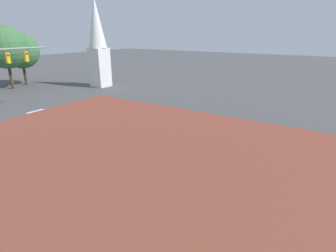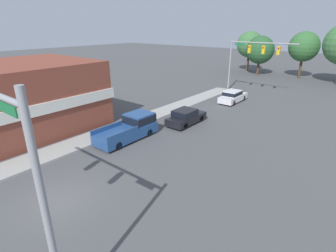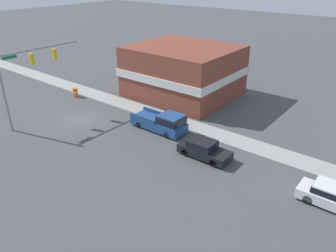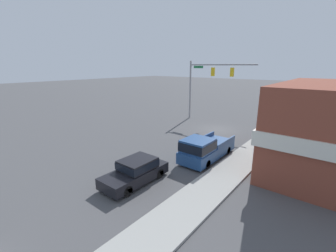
# 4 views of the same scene
# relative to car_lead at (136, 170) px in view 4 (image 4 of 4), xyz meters

# --- Properties ---
(ground_plane) EXTENTS (200.00, 200.00, 0.00)m
(ground_plane) POSITION_rel_car_lead_xyz_m (1.61, -14.21, -0.77)
(ground_plane) COLOR #4C4C4F
(sidewalk_curb) EXTENTS (2.40, 60.00, 0.14)m
(sidewalk_curb) POSITION_rel_car_lead_xyz_m (-4.09, -14.21, -0.70)
(sidewalk_curb) COLOR #9E9E99
(sidewalk_curb) RESTS_ON ground
(near_signal_assembly) EXTENTS (8.89, 0.49, 7.76)m
(near_signal_assembly) POSITION_rel_car_lead_xyz_m (4.68, -17.31, 4.92)
(near_signal_assembly) COLOR gray
(near_signal_assembly) RESTS_ON ground
(car_lead) EXTENTS (1.86, 4.45, 1.48)m
(car_lead) POSITION_rel_car_lead_xyz_m (0.00, 0.00, 0.00)
(car_lead) COLOR black
(car_lead) RESTS_ON ground
(pickup_truck_parked) EXTENTS (2.09, 5.65, 1.94)m
(pickup_truck_parked) POSITION_rel_car_lead_xyz_m (-1.64, -5.65, 0.18)
(pickup_truck_parked) COLOR black
(pickup_truck_parked) RESTS_ON ground
(construction_barrel) EXTENTS (0.61, 0.61, 1.08)m
(construction_barrel) POSITION_rel_car_lead_xyz_m (-2.29, -20.03, -0.22)
(construction_barrel) COLOR orange
(construction_barrel) RESTS_ON ground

